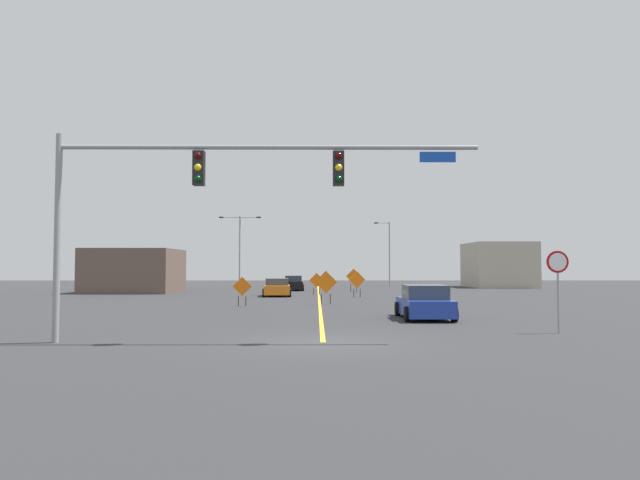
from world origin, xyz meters
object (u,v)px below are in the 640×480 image
(stop_sign, at_px, (558,275))
(construction_sign_left_shoulder, at_px, (357,281))
(street_lamp_far_right, at_px, (240,245))
(construction_sign_left_lane, at_px, (326,283))
(construction_sign_median_far, at_px, (242,288))
(construction_sign_right_shoulder, at_px, (316,281))
(car_blue_passing, at_px, (424,303))
(traffic_signal_assembly, at_px, (205,183))
(street_lamp_near_left, at_px, (388,250))
(car_orange_near, at_px, (277,288))
(construction_sign_right_lane, at_px, (354,277))
(car_black_far, at_px, (293,283))

(stop_sign, relative_size, construction_sign_left_shoulder, 1.44)
(street_lamp_far_right, relative_size, construction_sign_left_lane, 3.72)
(street_lamp_far_right, distance_m, construction_sign_median_far, 26.41)
(construction_sign_median_far, bearing_deg, construction_sign_right_shoulder, 71.68)
(construction_sign_left_shoulder, xyz_separation_m, car_blue_passing, (1.69, -17.60, -0.54))
(stop_sign, xyz_separation_m, construction_sign_left_shoulder, (-5.24, 23.05, -0.76))
(traffic_signal_assembly, height_order, street_lamp_near_left, street_lamp_near_left)
(street_lamp_near_left, bearing_deg, car_orange_near, -116.88)
(construction_sign_right_lane, bearing_deg, street_lamp_far_right, 144.58)
(construction_sign_left_shoulder, height_order, car_blue_passing, construction_sign_left_shoulder)
(construction_sign_left_shoulder, bearing_deg, car_black_far, 112.46)
(traffic_signal_assembly, relative_size, car_orange_near, 3.14)
(street_lamp_far_right, bearing_deg, construction_sign_right_lane, -35.42)
(construction_sign_right_lane, height_order, construction_sign_right_shoulder, construction_sign_right_lane)
(stop_sign, distance_m, car_blue_passing, 6.64)
(construction_sign_right_shoulder, xyz_separation_m, car_black_far, (-2.24, 9.21, -0.43))
(construction_sign_left_shoulder, distance_m, construction_sign_right_shoulder, 4.62)
(stop_sign, height_order, construction_sign_right_lane, stop_sign)
(construction_sign_median_far, height_order, construction_sign_left_shoulder, construction_sign_left_shoulder)
(stop_sign, relative_size, construction_sign_right_shoulder, 1.58)
(construction_sign_right_lane, distance_m, car_orange_near, 9.24)
(traffic_signal_assembly, relative_size, stop_sign, 4.56)
(street_lamp_near_left, height_order, car_blue_passing, street_lamp_near_left)
(construction_sign_right_lane, bearing_deg, traffic_signal_assembly, -101.23)
(construction_sign_right_lane, height_order, construction_sign_left_lane, construction_sign_right_lane)
(construction_sign_left_shoulder, distance_m, car_black_far, 13.76)
(street_lamp_near_left, relative_size, construction_sign_left_lane, 3.74)
(construction_sign_left_lane, relative_size, car_orange_near, 0.50)
(construction_sign_right_shoulder, bearing_deg, traffic_signal_assembly, -96.70)
(traffic_signal_assembly, distance_m, car_blue_passing, 11.94)
(car_orange_near, bearing_deg, street_lamp_near_left, 63.12)
(construction_sign_right_lane, xyz_separation_m, car_black_far, (-5.55, 4.28, -0.66))
(stop_sign, xyz_separation_m, street_lamp_far_right, (-16.19, 39.48, 2.59))
(construction_sign_median_far, height_order, construction_sign_right_lane, construction_sign_right_lane)
(street_lamp_near_left, height_order, construction_sign_median_far, street_lamp_near_left)
(car_orange_near, bearing_deg, traffic_signal_assembly, -90.71)
(street_lamp_near_left, distance_m, construction_sign_right_shoulder, 22.83)
(construction_sign_right_lane, xyz_separation_m, construction_sign_left_lane, (-2.75, -16.29, -0.07))
(construction_sign_median_far, distance_m, car_black_far, 22.29)
(construction_sign_right_lane, bearing_deg, construction_sign_left_shoulder, -92.06)
(car_black_far, bearing_deg, traffic_signal_assembly, -91.74)
(street_lamp_near_left, xyz_separation_m, street_lamp_far_right, (-16.40, -8.05, 0.36))
(construction_sign_median_far, relative_size, car_black_far, 0.36)
(street_lamp_far_right, height_order, car_black_far, street_lamp_far_right)
(car_black_far, xyz_separation_m, car_blue_passing, (6.94, -30.30, 0.00))
(stop_sign, relative_size, car_blue_passing, 0.66)
(construction_sign_right_lane, bearing_deg, stop_sign, -81.09)
(construction_sign_right_lane, distance_m, construction_sign_left_shoulder, 8.43)
(street_lamp_far_right, distance_m, car_orange_near, 15.95)
(car_blue_passing, bearing_deg, street_lamp_far_right, 110.38)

